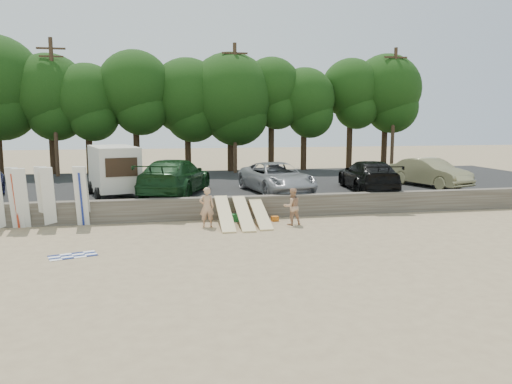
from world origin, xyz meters
The scene contains 24 objects.
ground centered at (0.00, 0.00, 0.00)m, with size 120.00×120.00×0.00m, color tan.
seawall centered at (0.00, 3.00, 0.50)m, with size 44.00×0.50×1.00m, color #6B6356.
parking_lot centered at (0.00, 10.50, 0.35)m, with size 44.00×14.50×0.70m, color #282828.
treeline centered at (-1.47, 17.42, 6.43)m, with size 33.94×6.62×9.36m.
utility_poles centered at (2.00, 16.00, 5.43)m, with size 25.80×0.26×9.00m.
box_trailer centered at (-5.55, 6.29, 2.07)m, with size 2.94×4.21×2.45m.
car_1 centered at (-2.60, 6.23, 1.59)m, with size 2.50×6.16×1.79m, color #133517.
car_2 centered at (2.57, 5.78, 1.48)m, with size 2.58×5.59×1.55m, color gray.
car_3 centered at (7.57, 5.69, 1.50)m, with size 2.24×5.51×1.60m, color black.
car_4 centered at (11.68, 6.54, 1.49)m, with size 1.67×4.78×1.58m, color tan.
surfboard_upright_2 centered at (-9.16, 2.48, 1.28)m, with size 0.50×0.06×2.60m, color white.
surfboard_upright_3 centered at (-8.91, 2.43, 1.27)m, with size 0.50×0.06×2.60m, color white.
surfboard_upright_4 centered at (-8.10, 2.64, 1.28)m, with size 0.50×0.06×2.60m, color white.
surfboard_upright_5 centered at (-7.88, 2.50, 1.27)m, with size 0.50×0.06×2.60m, color white.
surfboard_upright_6 centered at (-6.59, 2.47, 1.27)m, with size 0.50×0.06×2.60m, color white.
surfboard_upright_7 centered at (-6.56, 2.64, 1.27)m, with size 0.50×0.06×2.60m, color white.
surfboard_low_0 centered at (-0.72, 1.40, 0.54)m, with size 0.56×3.00×0.07m, color beige.
surfboard_low_1 centered at (0.08, 1.37, 0.52)m, with size 0.56×3.00×0.07m, color beige.
surfboard_low_2 centered at (0.83, 1.56, 0.48)m, with size 0.56×3.00×0.07m, color beige.
beachgoer_a centered at (-1.47, 1.36, 0.84)m, with size 0.61×0.40×1.68m, color tan.
beachgoer_b centered at (2.13, 1.11, 0.79)m, with size 0.77×0.60×1.58m, color tan.
cooler centered at (-0.15, 2.29, 0.16)m, with size 0.38×0.30×0.32m, color #25893E.
gear_bag centered at (1.59, 1.98, 0.11)m, with size 0.30×0.25×0.22m, color #CB6717.
beach_towel centered at (-6.25, -2.26, 0.01)m, with size 1.50×1.50×0.00m, color white.
Camera 1 is at (-3.41, -19.06, 4.44)m, focal length 35.00 mm.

